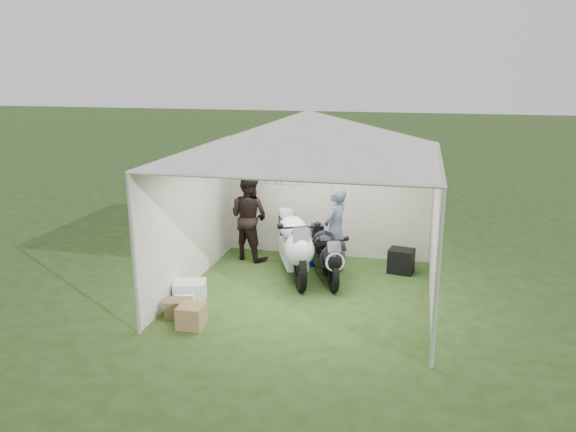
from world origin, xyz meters
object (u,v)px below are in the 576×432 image
(paddock_stand, at_px, (317,258))
(motorcycle_white, at_px, (294,244))
(equipment_box, at_px, (401,261))
(canopy_tent, at_px, (308,138))
(crate_3, at_px, (179,308))
(person_dark_jacket, at_px, (249,217))
(person_blue_jacket, at_px, (335,231))
(motorcycle_black, at_px, (326,254))
(crate_2, at_px, (185,304))
(crate_0, at_px, (190,291))
(crate_1, at_px, (191,316))

(paddock_stand, bearing_deg, motorcycle_white, -111.63)
(equipment_box, bearing_deg, canopy_tent, -138.88)
(crate_3, bearing_deg, motorcycle_white, 56.86)
(person_dark_jacket, distance_m, person_blue_jacket, 1.80)
(motorcycle_black, xyz_separation_m, crate_2, (-1.91, -1.77, -0.38))
(crate_0, bearing_deg, equipment_box, 32.90)
(paddock_stand, distance_m, crate_1, 3.28)
(equipment_box, bearing_deg, motorcycle_black, -151.36)
(person_blue_jacket, distance_m, crate_0, 2.81)
(crate_3, bearing_deg, crate_0, 96.27)
(canopy_tent, bearing_deg, crate_2, -145.34)
(motorcycle_black, xyz_separation_m, crate_1, (-1.58, -2.27, -0.33))
(motorcycle_white, bearing_deg, motorcycle_black, -26.01)
(crate_3, bearing_deg, equipment_box, 40.09)
(canopy_tent, height_order, paddock_stand, canopy_tent)
(motorcycle_black, xyz_separation_m, equipment_box, (1.27, 0.69, -0.27))
(person_dark_jacket, distance_m, equipment_box, 2.99)
(motorcycle_white, xyz_separation_m, crate_0, (-1.38, -1.44, -0.45))
(equipment_box, relative_size, crate_3, 1.12)
(motorcycle_black, relative_size, crate_1, 4.65)
(motorcycle_black, distance_m, crate_3, 2.77)
(equipment_box, xyz_separation_m, crate_1, (-2.85, -2.96, -0.06))
(person_dark_jacket, relative_size, crate_3, 4.22)
(motorcycle_white, bearing_deg, crate_2, -148.04)
(motorcycle_white, relative_size, crate_0, 4.30)
(crate_3, bearing_deg, paddock_stand, 59.62)
(paddock_stand, height_order, crate_3, paddock_stand)
(crate_3, bearing_deg, crate_1, -41.48)
(crate_0, relative_size, crate_3, 1.24)
(paddock_stand, relative_size, crate_2, 1.24)
(crate_2, bearing_deg, paddock_stand, 57.63)
(canopy_tent, xyz_separation_m, motorcycle_white, (-0.37, 0.65, -1.96))
(crate_1, distance_m, crate_2, 0.60)
(canopy_tent, relative_size, crate_1, 15.56)
(equipment_box, distance_m, crate_0, 3.86)
(crate_0, distance_m, crate_2, 0.38)
(equipment_box, relative_size, crate_0, 0.90)
(equipment_box, distance_m, crate_3, 4.15)
(person_dark_jacket, bearing_deg, crate_2, 105.55)
(paddock_stand, xyz_separation_m, crate_1, (-1.27, -3.02, 0.02))
(canopy_tent, height_order, person_dark_jacket, canopy_tent)
(crate_0, distance_m, crate_3, 0.58)
(canopy_tent, relative_size, equipment_box, 12.78)
(motorcycle_black, xyz_separation_m, crate_0, (-1.97, -1.40, -0.33))
(motorcycle_black, xyz_separation_m, crate_3, (-1.91, -1.98, -0.36))
(motorcycle_black, bearing_deg, crate_2, -159.35)
(person_blue_jacket, xyz_separation_m, crate_2, (-1.99, -2.18, -0.69))
(crate_0, bearing_deg, canopy_tent, 24.46)
(motorcycle_black, distance_m, crate_0, 2.44)
(motorcycle_black, distance_m, equipment_box, 1.47)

